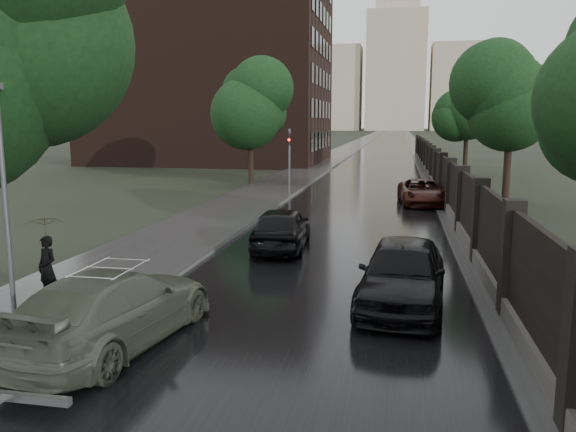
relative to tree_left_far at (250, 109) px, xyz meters
The scene contains 17 objects.
ground 31.49m from the tree_left_far, 75.07° to the right, with size 800.00×800.00×0.00m, color black.
road 160.29m from the tree_left_far, 87.14° to the left, with size 8.00×420.00×0.02m, color black.
sidewalk_left 160.10m from the tree_left_far, 89.28° to the left, with size 4.00×420.00×0.16m, color #2D2D2D.
verge_right 160.65m from the tree_left_far, 85.18° to the left, with size 3.00×420.00×0.08m, color #2D2D2D.
fence_right 13.44m from the tree_left_far, ahead, with size 0.45×75.72×2.70m.
tree_left_far is the anchor object (origin of this frame).
tree_right_b 17.45m from the tree_left_far, 27.30° to the right, with size 4.08×4.08×7.01m.
tree_right_c 18.45m from the tree_left_far, 32.83° to the left, with size 4.08×4.08×7.01m.
lamp_post 28.73m from the tree_left_far, 84.79° to the right, with size 0.25×0.12×5.11m.
traffic_light 6.84m from the tree_left_far, 53.53° to the right, with size 0.16×0.32×4.00m.
brick_building 24.63m from the tree_left_far, 114.44° to the left, with size 24.00×18.00×20.00m, color black.
stalinist_tower 272.14m from the tree_left_far, 88.30° to the left, with size 92.00×30.00×159.00m.
volga_sedan 28.96m from the tree_left_far, 80.77° to the right, with size 2.15×5.28×1.53m, color #494F3F.
hatchback_left 20.68m from the tree_left_far, 72.29° to the right, with size 1.77×4.41×1.50m, color black.
car_right_near 27.10m from the tree_left_far, 67.52° to the right, with size 1.94×4.83×1.65m, color black.
car_right_far 14.33m from the tree_left_far, 32.97° to the right, with size 2.29×4.97×1.38m, color black.
pedestrian_umbrella 26.57m from the tree_left_far, 85.96° to the right, with size 1.18×1.19×2.43m.
Camera 1 is at (2.01, -7.99, 4.38)m, focal length 35.00 mm.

